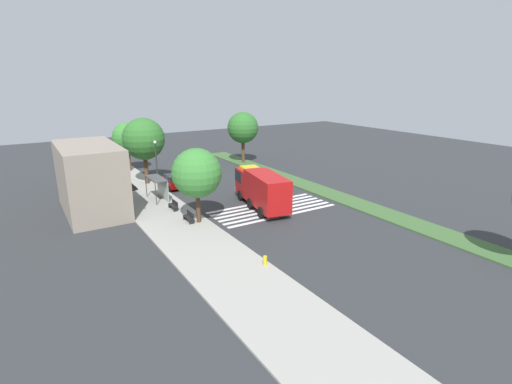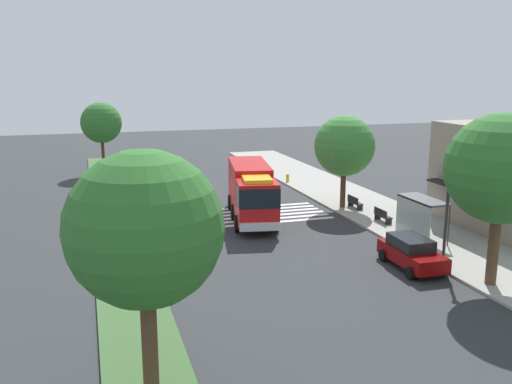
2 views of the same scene
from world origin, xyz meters
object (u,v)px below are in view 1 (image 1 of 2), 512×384
at_px(sidewalk_tree_far_west, 197,173).
at_px(bench_near_shelter, 174,205).
at_px(sidewalk_tree_center, 127,137).
at_px(bench_west_of_shelter, 189,217).
at_px(fire_hydrant, 265,261).
at_px(fire_truck, 260,187).
at_px(sidewalk_tree_west, 144,139).
at_px(street_lamp, 156,160).
at_px(bus_stop_shelter, 159,184).
at_px(median_tree_west, 243,128).
at_px(parked_car_west, 173,181).

bearing_deg(sidewalk_tree_far_west, bench_near_shelter, 8.75).
relative_size(bench_near_shelter, sidewalk_tree_center, 0.24).
bearing_deg(bench_west_of_shelter, bench_near_shelter, 0.00).
height_order(bench_west_of_shelter, fire_hydrant, bench_west_of_shelter).
relative_size(fire_truck, sidewalk_tree_west, 1.20).
xyz_separation_m(bench_near_shelter, sidewalk_tree_west, (11.36, -0.71, 5.08)).
xyz_separation_m(street_lamp, sidewalk_tree_far_west, (-12.84, 0.40, 1.17)).
bearing_deg(bus_stop_shelter, median_tree_west, -55.38).
bearing_deg(median_tree_west, fire_truck, 154.86).
relative_size(street_lamp, fire_hydrant, 8.18).
distance_m(street_lamp, median_tree_west, 17.92).
bearing_deg(bus_stop_shelter, sidewalk_tree_far_west, -175.04).
bearing_deg(parked_car_west, sidewalk_tree_far_west, 171.87).
xyz_separation_m(median_tree_west, fire_hydrant, (-30.87, 15.99, -4.98)).
xyz_separation_m(bench_west_of_shelter, median_tree_west, (19.93, -17.19, 4.88)).
height_order(median_tree_west, fire_hydrant, median_tree_west).
xyz_separation_m(street_lamp, sidewalk_tree_center, (11.25, 0.40, 1.34)).
distance_m(sidewalk_tree_far_west, sidewalk_tree_center, 24.08).
distance_m(bus_stop_shelter, fire_hydrant, 19.07).
xyz_separation_m(bus_stop_shelter, fire_hydrant, (-18.98, -1.24, -1.40)).
distance_m(parked_car_west, median_tree_west, 16.95).
xyz_separation_m(sidewalk_tree_far_west, sidewalk_tree_center, (24.08, -0.00, 0.16)).
xyz_separation_m(bench_near_shelter, sidewalk_tree_center, (19.49, -0.71, 4.29)).
relative_size(street_lamp, sidewalk_tree_west, 0.71).
bearing_deg(sidewalk_tree_west, bench_near_shelter, 176.45).
relative_size(parked_car_west, median_tree_west, 0.55).
height_order(bench_near_shelter, fire_hydrant, bench_near_shelter).
distance_m(parked_car_west, bench_west_of_shelter, 12.42).
relative_size(fire_truck, median_tree_west, 1.26).
bearing_deg(parked_car_west, fire_hydrant, 177.52).
xyz_separation_m(sidewalk_tree_west, fire_hydrant, (-26.34, -0.50, -5.18)).
relative_size(bench_near_shelter, bench_west_of_shelter, 1.00).
distance_m(bus_stop_shelter, bench_west_of_shelter, 8.14).
bearing_deg(bench_near_shelter, bench_west_of_shelter, 180.00).
height_order(street_lamp, sidewalk_tree_west, sidewalk_tree_west).
bearing_deg(sidewalk_tree_far_west, sidewalk_tree_center, -0.00).
height_order(bench_near_shelter, street_lamp, street_lamp).
distance_m(fire_truck, fire_hydrant, 13.53).
bearing_deg(sidewalk_tree_center, bench_near_shelter, 177.93).
height_order(bus_stop_shelter, bench_near_shelter, bus_stop_shelter).
height_order(fire_truck, bench_west_of_shelter, fire_truck).
relative_size(bus_stop_shelter, median_tree_west, 0.45).
bearing_deg(sidewalk_tree_center, fire_hydrant, -179.17).
bearing_deg(sidewalk_tree_center, sidewalk_tree_far_west, 180.00).
distance_m(parked_car_west, sidewalk_tree_west, 6.26).
distance_m(bus_stop_shelter, sidewalk_tree_center, 15.80).
bearing_deg(parked_car_west, bench_near_shelter, 161.87).
bearing_deg(sidewalk_tree_center, fire_truck, -162.11).
bearing_deg(sidewalk_tree_west, parked_car_west, -146.55).
bearing_deg(fire_hydrant, parked_car_west, -4.22).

